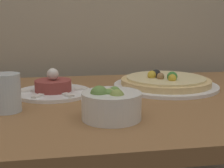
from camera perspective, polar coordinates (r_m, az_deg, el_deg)
The scene contains 5 objects.
dining_table at distance 0.91m, azimuth 1.57°, elevation -9.46°, with size 1.29×0.73×0.78m.
pizza_plate at distance 1.02m, azimuth 9.75°, elevation 0.29°, with size 0.34×0.34×0.06m.
tartare_plate at distance 0.93m, azimuth -10.69°, elevation -0.87°, with size 0.22×0.22×0.08m.
small_bowl at distance 0.69m, azimuth -0.22°, elevation -3.68°, with size 0.13×0.13×0.08m.
drinking_glass at distance 0.78m, azimuth -18.75°, elevation -1.53°, with size 0.07×0.07×0.09m.
Camera 1 is at (-0.17, -0.47, 1.00)m, focal length 50.00 mm.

